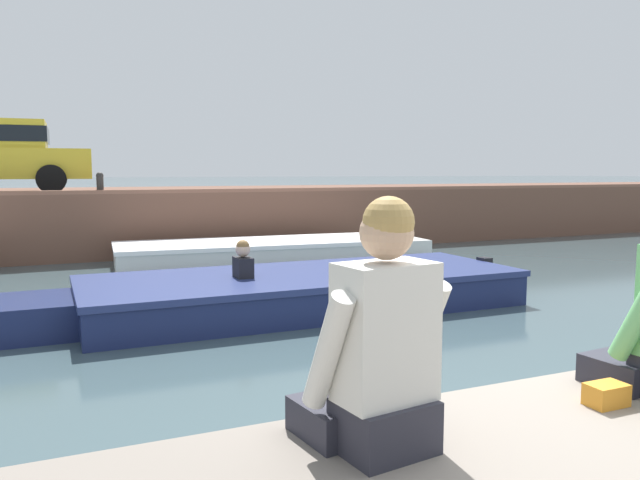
{
  "coord_description": "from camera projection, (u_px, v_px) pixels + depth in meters",
  "views": [
    {
      "loc": [
        -2.72,
        -2.4,
        1.84
      ],
      "look_at": [
        0.02,
        3.85,
        1.09
      ],
      "focal_mm": 35.0,
      "sensor_mm": 36.0,
      "label": 1
    }
  ],
  "objects": [
    {
      "name": "ground_plane",
      "position": [
        270.0,
        307.0,
        8.48
      ],
      "size": [
        400.0,
        400.0,
        0.0
      ],
      "primitive_type": "plane",
      "color": "#3D5156"
    },
    {
      "name": "far_quay_wall",
      "position": [
        163.0,
        216.0,
        16.13
      ],
      "size": [
        60.0,
        6.0,
        1.38
      ],
      "primitive_type": "cube",
      "color": "brown",
      "rests_on": "ground"
    },
    {
      "name": "snack_bag",
      "position": [
        606.0,
        395.0,
        2.81
      ],
      "size": [
        0.18,
        0.12,
        0.1
      ],
      "primitive_type": "cube",
      "color": "orange",
      "rests_on": "near_quay"
    },
    {
      "name": "mooring_bollard_mid",
      "position": [
        100.0,
        182.0,
        12.85
      ],
      "size": [
        0.15,
        0.15,
        0.44
      ],
      "color": "#2D2B28",
      "rests_on": "far_quay_wall"
    },
    {
      "name": "boat_moored_central_white",
      "position": [
        268.0,
        252.0,
        12.62
      ],
      "size": [
        6.57,
        2.2,
        0.45
      ],
      "color": "white",
      "rests_on": "ground"
    },
    {
      "name": "far_wall_coping",
      "position": [
        184.0,
        191.0,
        13.43
      ],
      "size": [
        60.0,
        0.24,
        0.08
      ],
      "primitive_type": "cube",
      "color": "brown",
      "rests_on": "far_quay_wall"
    },
    {
      "name": "motorboat_passing",
      "position": [
        286.0,
        292.0,
        8.29
      ],
      "size": [
        7.1,
        2.16,
        0.97
      ],
      "color": "navy",
      "rests_on": "ground"
    },
    {
      "name": "person_seated_left",
      "position": [
        378.0,
        353.0,
        2.36
      ],
      "size": [
        0.56,
        0.57,
        0.96
      ],
      "color": "#282833",
      "rests_on": "near_quay"
    }
  ]
}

